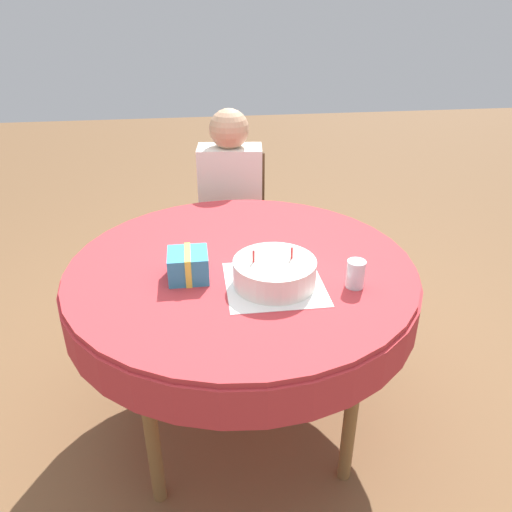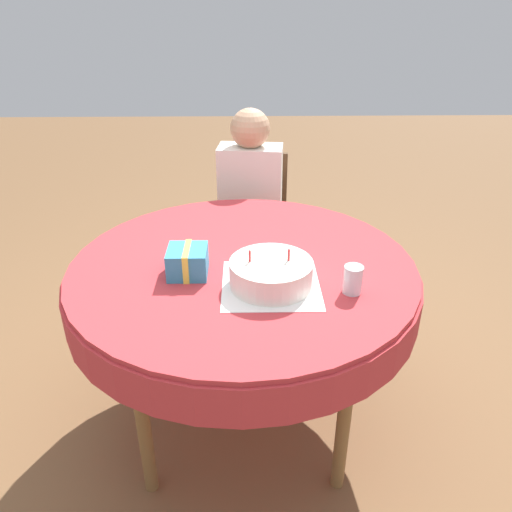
% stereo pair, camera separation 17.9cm
% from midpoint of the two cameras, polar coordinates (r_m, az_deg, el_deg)
% --- Properties ---
extents(ground_plane, '(12.00, 12.00, 0.00)m').
position_cam_midpoint_polar(ground_plane, '(2.33, -3.72, -17.93)').
color(ground_plane, brown).
extents(dining_table, '(1.30, 1.30, 0.78)m').
position_cam_midpoint_polar(dining_table, '(1.90, -4.36, -3.29)').
color(dining_table, '#BC3338').
rests_on(dining_table, ground_plane).
extents(chair, '(0.46, 0.46, 0.88)m').
position_cam_midpoint_polar(chair, '(2.85, -4.56, 3.06)').
color(chair, '#4C331E').
rests_on(chair, ground_plane).
extents(person, '(0.35, 0.30, 1.16)m').
position_cam_midpoint_polar(person, '(2.68, -4.83, 6.46)').
color(person, tan).
rests_on(person, ground_plane).
extents(napkin, '(0.33, 0.33, 0.00)m').
position_cam_midpoint_polar(napkin, '(1.72, -0.86, -3.27)').
color(napkin, white).
rests_on(napkin, dining_table).
extents(birthday_cake, '(0.28, 0.28, 0.13)m').
position_cam_midpoint_polar(birthday_cake, '(1.70, -0.88, -1.95)').
color(birthday_cake, white).
rests_on(birthday_cake, dining_table).
extents(drinking_glass, '(0.06, 0.06, 0.10)m').
position_cam_midpoint_polar(drinking_glass, '(1.70, 8.40, -2.12)').
color(drinking_glass, silver).
rests_on(drinking_glass, dining_table).
extents(gift_box, '(0.14, 0.14, 0.10)m').
position_cam_midpoint_polar(gift_box, '(1.76, -10.64, -1.13)').
color(gift_box, teal).
rests_on(gift_box, dining_table).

